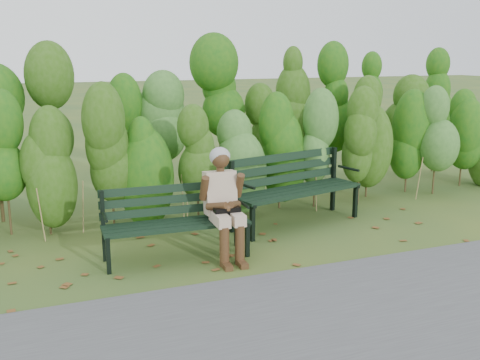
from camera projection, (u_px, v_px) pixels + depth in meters
name	position (u px, v px, depth m)	size (l,w,h in m)	color
ground	(250.00, 245.00, 6.95)	(80.00, 80.00, 0.00)	#335427
footpath	(346.00, 322.00, 4.95)	(60.00, 2.50, 0.01)	#474749
hedge_band	(203.00, 126.00, 8.35)	(11.04, 1.67, 2.42)	#47381E
leaf_litter	(281.00, 244.00, 6.96)	(5.98, 2.21, 0.01)	brown
bench_left	(174.00, 216.00, 6.45)	(1.68, 0.60, 0.83)	black
bench_right	(292.00, 183.00, 7.73)	(2.01, 1.06, 0.96)	black
seated_woman	(223.00, 197.00, 6.42)	(0.52, 0.76, 1.27)	tan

